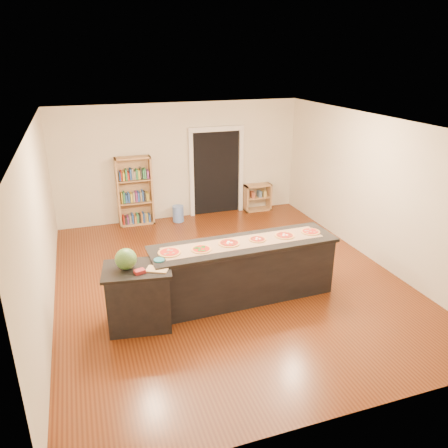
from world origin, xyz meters
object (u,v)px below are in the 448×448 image
object	(u,v)px
bookshelf	(135,191)
waste_bin	(178,214)
side_counter	(139,297)
kitchen_island	(244,270)
watermelon	(126,259)
low_shelf	(258,197)

from	to	relation	value
bookshelf	waste_bin	xyz separation A→B (m)	(0.98, -0.15, -0.62)
side_counter	kitchen_island	bearing A→B (deg)	16.91
bookshelf	watermelon	world-z (taller)	bookshelf
bookshelf	watermelon	xyz separation A→B (m)	(-0.69, -4.25, 0.30)
kitchen_island	bookshelf	bearing A→B (deg)	105.25
waste_bin	side_counter	bearing A→B (deg)	-110.48
side_counter	low_shelf	bearing A→B (deg)	57.54
waste_bin	watermelon	size ratio (longest dim) A/B	1.27
bookshelf	low_shelf	bearing A→B (deg)	-0.06
watermelon	low_shelf	bearing A→B (deg)	47.90
side_counter	low_shelf	distance (m)	5.65
kitchen_island	watermelon	bearing A→B (deg)	-174.25
low_shelf	waste_bin	xyz separation A→B (m)	(-2.16, -0.15, -0.15)
kitchen_island	waste_bin	size ratio (longest dim) A/B	7.73
kitchen_island	side_counter	distance (m)	1.78
kitchen_island	side_counter	world-z (taller)	kitchen_island
kitchen_island	low_shelf	distance (m)	4.45
bookshelf	kitchen_island	bearing A→B (deg)	-73.24
bookshelf	side_counter	bearing A→B (deg)	-97.40
kitchen_island	watermelon	xyz separation A→B (m)	(-1.90, -0.24, 0.62)
side_counter	low_shelf	xyz separation A→B (m)	(3.70, 4.27, -0.14)
kitchen_island	bookshelf	world-z (taller)	bookshelf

